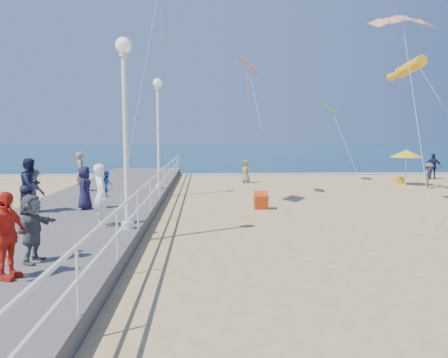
{
  "coord_description": "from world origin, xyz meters",
  "views": [
    {
      "loc": [
        -3.19,
        -12.34,
        3.11
      ],
      "look_at": [
        -2.5,
        2.0,
        1.6
      ],
      "focal_mm": 35.0,
      "sensor_mm": 36.0,
      "label": 1
    }
  ],
  "objects_px": {
    "box_kite": "(261,202)",
    "spectator_3": "(6,236)",
    "spectator_6": "(81,171)",
    "beach_walker_a": "(429,175)",
    "beach_umbrella": "(406,154)",
    "lamp_post_far": "(158,122)",
    "spectator_2": "(33,190)",
    "beach_chair_left": "(399,181)",
    "woman_holding_toddler": "(101,195)",
    "toddler_held": "(107,184)",
    "lamp_post_mid": "(125,113)",
    "beach_walker_b": "(433,166)",
    "spectator_5": "(32,228)",
    "beach_walker_c": "(246,171)",
    "spectator_4": "(84,188)",
    "spectator_7": "(31,186)"
  },
  "relations": [
    {
      "from": "box_kite",
      "to": "spectator_3",
      "type": "bearing_deg",
      "value": -122.2
    },
    {
      "from": "spectator_3",
      "to": "spectator_6",
      "type": "relative_size",
      "value": 0.89
    },
    {
      "from": "beach_walker_a",
      "to": "beach_umbrella",
      "type": "xyz_separation_m",
      "value": [
        -0.71,
        1.36,
        1.18
      ]
    },
    {
      "from": "lamp_post_far",
      "to": "box_kite",
      "type": "relative_size",
      "value": 8.87
    },
    {
      "from": "spectator_2",
      "to": "beach_chair_left",
      "type": "bearing_deg",
      "value": -35.87
    },
    {
      "from": "woman_holding_toddler",
      "to": "beach_walker_a",
      "type": "height_order",
      "value": "woman_holding_toddler"
    },
    {
      "from": "spectator_6",
      "to": "beach_walker_a",
      "type": "xyz_separation_m",
      "value": [
        18.5,
        3.34,
        -0.6
      ]
    },
    {
      "from": "beach_umbrella",
      "to": "box_kite",
      "type": "bearing_deg",
      "value": -141.46
    },
    {
      "from": "woman_holding_toddler",
      "to": "lamp_post_far",
      "type": "bearing_deg",
      "value": -28.95
    },
    {
      "from": "woman_holding_toddler",
      "to": "beach_walker_a",
      "type": "relative_size",
      "value": 1.26
    },
    {
      "from": "spectator_3",
      "to": "box_kite",
      "type": "xyz_separation_m",
      "value": [
        6.0,
        9.55,
        -0.92
      ]
    },
    {
      "from": "spectator_3",
      "to": "lamp_post_far",
      "type": "bearing_deg",
      "value": 10.29
    },
    {
      "from": "toddler_held",
      "to": "beach_walker_a",
      "type": "xyz_separation_m",
      "value": [
        15.61,
        11.09,
        -0.9
      ]
    },
    {
      "from": "lamp_post_far",
      "to": "toddler_held",
      "type": "xyz_separation_m",
      "value": [
        -0.67,
        -8.43,
        -2.03
      ]
    },
    {
      "from": "lamp_post_mid",
      "to": "toddler_held",
      "type": "height_order",
      "value": "lamp_post_mid"
    },
    {
      "from": "lamp_post_far",
      "to": "spectator_2",
      "type": "xyz_separation_m",
      "value": [
        -3.72,
        -6.09,
        -2.51
      ]
    },
    {
      "from": "spectator_3",
      "to": "beach_walker_b",
      "type": "distance_m",
      "value": 28.3
    },
    {
      "from": "lamp_post_far",
      "to": "spectator_5",
      "type": "xyz_separation_m",
      "value": [
        -1.42,
        -12.2,
        -2.53
      ]
    },
    {
      "from": "spectator_5",
      "to": "beach_chair_left",
      "type": "bearing_deg",
      "value": -34.39
    },
    {
      "from": "lamp_post_far",
      "to": "spectator_3",
      "type": "bearing_deg",
      "value": -96.37
    },
    {
      "from": "toddler_held",
      "to": "spectator_3",
      "type": "distance_m",
      "value": 4.91
    },
    {
      "from": "toddler_held",
      "to": "beach_umbrella",
      "type": "height_order",
      "value": "beach_umbrella"
    },
    {
      "from": "beach_walker_c",
      "to": "spectator_4",
      "type": "bearing_deg",
      "value": -77.63
    },
    {
      "from": "spectator_5",
      "to": "spectator_2",
      "type": "bearing_deg",
      "value": 28.86
    },
    {
      "from": "toddler_held",
      "to": "spectator_2",
      "type": "relative_size",
      "value": 0.5
    },
    {
      "from": "spectator_2",
      "to": "spectator_4",
      "type": "distance_m",
      "value": 1.69
    },
    {
      "from": "spectator_2",
      "to": "beach_umbrella",
      "type": "bearing_deg",
      "value": -37.77
    },
    {
      "from": "spectator_2",
      "to": "spectator_4",
      "type": "bearing_deg",
      "value": -54.09
    },
    {
      "from": "spectator_4",
      "to": "beach_walker_a",
      "type": "xyz_separation_m",
      "value": [
        17.01,
        8.37,
        -0.45
      ]
    },
    {
      "from": "spectator_3",
      "to": "spectator_6",
      "type": "bearing_deg",
      "value": 26.05
    },
    {
      "from": "toddler_held",
      "to": "spectator_4",
      "type": "distance_m",
      "value": 3.1
    },
    {
      "from": "beach_chair_left",
      "to": "beach_umbrella",
      "type": "bearing_deg",
      "value": -89.39
    },
    {
      "from": "spectator_4",
      "to": "woman_holding_toddler",
      "type": "bearing_deg",
      "value": -161.87
    },
    {
      "from": "lamp_post_mid",
      "to": "spectator_3",
      "type": "bearing_deg",
      "value": -109.17
    },
    {
      "from": "beach_chair_left",
      "to": "lamp_post_mid",
      "type": "bearing_deg",
      "value": -135.82
    },
    {
      "from": "lamp_post_mid",
      "to": "spectator_7",
      "type": "height_order",
      "value": "lamp_post_mid"
    },
    {
      "from": "beach_walker_a",
      "to": "beach_chair_left",
      "type": "bearing_deg",
      "value": 57.7
    },
    {
      "from": "beach_chair_left",
      "to": "beach_walker_b",
      "type": "bearing_deg",
      "value": 36.8
    },
    {
      "from": "spectator_7",
      "to": "beach_chair_left",
      "type": "relative_size",
      "value": 3.41
    },
    {
      "from": "toddler_held",
      "to": "spectator_7",
      "type": "height_order",
      "value": "spectator_7"
    },
    {
      "from": "spectator_4",
      "to": "spectator_7",
      "type": "distance_m",
      "value": 1.75
    },
    {
      "from": "lamp_post_far",
      "to": "woman_holding_toddler",
      "type": "relative_size",
      "value": 2.91
    },
    {
      "from": "lamp_post_mid",
      "to": "beach_chair_left",
      "type": "bearing_deg",
      "value": 44.18
    },
    {
      "from": "lamp_post_far",
      "to": "beach_walker_a",
      "type": "distance_m",
      "value": 15.46
    },
    {
      "from": "spectator_5",
      "to": "box_kite",
      "type": "distance_m",
      "value": 10.39
    },
    {
      "from": "spectator_2",
      "to": "spectator_7",
      "type": "distance_m",
      "value": 0.35
    },
    {
      "from": "woman_holding_toddler",
      "to": "spectator_2",
      "type": "height_order",
      "value": "woman_holding_toddler"
    },
    {
      "from": "woman_holding_toddler",
      "to": "beach_walker_a",
      "type": "bearing_deg",
      "value": -77.99
    },
    {
      "from": "spectator_2",
      "to": "beach_walker_a",
      "type": "distance_m",
      "value": 20.61
    },
    {
      "from": "woman_holding_toddler",
      "to": "beach_walker_c",
      "type": "height_order",
      "value": "woman_holding_toddler"
    }
  ]
}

